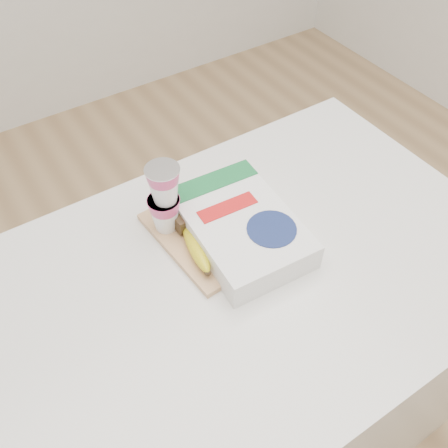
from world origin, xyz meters
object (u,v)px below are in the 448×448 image
(bananas, at_px, (203,238))
(yogurt_stack, at_px, (164,197))
(cutting_board, at_px, (208,233))
(cereal_box, at_px, (240,227))
(table, at_px, (244,362))

(bananas, height_order, yogurt_stack, yogurt_stack)
(cutting_board, distance_m, cereal_box, 0.07)
(table, xyz_separation_m, yogurt_stack, (-0.09, 0.18, 0.52))
(table, height_order, cereal_box, cereal_box)
(table, bearing_deg, yogurt_stack, 117.17)
(cereal_box, bearing_deg, table, -106.19)
(yogurt_stack, bearing_deg, table, -62.83)
(bananas, height_order, cereal_box, cereal_box)
(cutting_board, xyz_separation_m, bananas, (-0.03, -0.03, 0.03))
(bananas, distance_m, yogurt_stack, 0.12)
(bananas, bearing_deg, yogurt_stack, 113.96)
(cutting_board, height_order, bananas, bananas)
(cutting_board, height_order, cereal_box, cereal_box)
(table, bearing_deg, bananas, 119.96)
(table, distance_m, yogurt_stack, 0.56)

